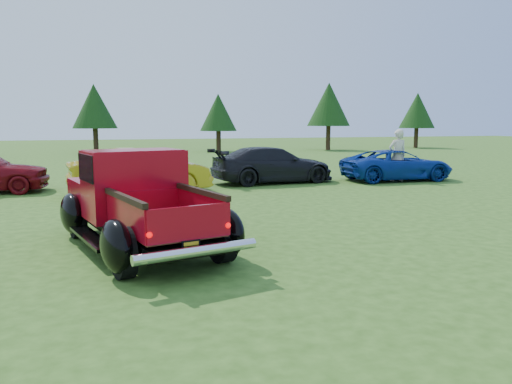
{
  "coord_description": "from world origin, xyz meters",
  "views": [
    {
      "loc": [
        -2.66,
        -7.6,
        2.27
      ],
      "look_at": [
        -0.24,
        0.2,
        1.12
      ],
      "focal_mm": 35.0,
      "sensor_mm": 36.0,
      "label": 1
    }
  ],
  "objects_px": {
    "show_car_yellow": "(140,171)",
    "spectator": "(397,155)",
    "tree_east": "(329,104)",
    "tree_far_east": "(417,111)",
    "pickup_truck": "(135,200)",
    "tree_mid_left": "(94,106)",
    "show_car_blue": "(397,165)",
    "tree_mid_right": "(218,113)",
    "show_car_grey": "(273,165)"
  },
  "relations": [
    {
      "from": "tree_mid_left",
      "to": "show_car_grey",
      "type": "height_order",
      "value": "tree_mid_left"
    },
    {
      "from": "pickup_truck",
      "to": "tree_mid_right",
      "type": "bearing_deg",
      "value": 59.77
    },
    {
      "from": "show_car_yellow",
      "to": "show_car_grey",
      "type": "relative_size",
      "value": 0.94
    },
    {
      "from": "tree_far_east",
      "to": "show_car_yellow",
      "type": "bearing_deg",
      "value": -139.18
    },
    {
      "from": "tree_mid_right",
      "to": "tree_east",
      "type": "height_order",
      "value": "tree_east"
    },
    {
      "from": "tree_east",
      "to": "show_car_blue",
      "type": "height_order",
      "value": "tree_east"
    },
    {
      "from": "show_car_yellow",
      "to": "show_car_blue",
      "type": "relative_size",
      "value": 1.01
    },
    {
      "from": "show_car_blue",
      "to": "spectator",
      "type": "xyz_separation_m",
      "value": [
        -0.15,
        -0.24,
        0.4
      ]
    },
    {
      "from": "tree_mid_right",
      "to": "pickup_truck",
      "type": "bearing_deg",
      "value": -106.0
    },
    {
      "from": "tree_far_east",
      "to": "tree_mid_right",
      "type": "bearing_deg",
      "value": -178.41
    },
    {
      "from": "pickup_truck",
      "to": "show_car_yellow",
      "type": "relative_size",
      "value": 1.16
    },
    {
      "from": "pickup_truck",
      "to": "show_car_blue",
      "type": "bearing_deg",
      "value": 21.59
    },
    {
      "from": "show_car_yellow",
      "to": "show_car_blue",
      "type": "height_order",
      "value": "show_car_yellow"
    },
    {
      "from": "tree_mid_right",
      "to": "show_car_blue",
      "type": "xyz_separation_m",
      "value": [
        2.35,
        -20.71,
        -2.37
      ]
    },
    {
      "from": "pickup_truck",
      "to": "show_car_yellow",
      "type": "xyz_separation_m",
      "value": [
        0.6,
        6.73,
        -0.12
      ]
    },
    {
      "from": "tree_mid_right",
      "to": "show_car_grey",
      "type": "distance_m",
      "value": 20.29
    },
    {
      "from": "tree_mid_right",
      "to": "tree_east",
      "type": "relative_size",
      "value": 0.81
    },
    {
      "from": "show_car_yellow",
      "to": "spectator",
      "type": "distance_m",
      "value": 9.72
    },
    {
      "from": "tree_far_east",
      "to": "show_car_grey",
      "type": "relative_size",
      "value": 1.03
    },
    {
      "from": "tree_far_east",
      "to": "show_car_blue",
      "type": "relative_size",
      "value": 1.11
    },
    {
      "from": "tree_far_east",
      "to": "show_car_blue",
      "type": "xyz_separation_m",
      "value": [
        -15.65,
        -21.21,
        -2.65
      ]
    },
    {
      "from": "tree_mid_left",
      "to": "tree_far_east",
      "type": "xyz_separation_m",
      "value": [
        27.0,
        -0.5,
        -0.14
      ]
    },
    {
      "from": "tree_mid_left",
      "to": "tree_mid_right",
      "type": "relative_size",
      "value": 1.14
    },
    {
      "from": "show_car_yellow",
      "to": "show_car_blue",
      "type": "bearing_deg",
      "value": -92.62
    },
    {
      "from": "tree_mid_left",
      "to": "tree_mid_right",
      "type": "height_order",
      "value": "tree_mid_left"
    },
    {
      "from": "tree_east",
      "to": "tree_far_east",
      "type": "xyz_separation_m",
      "value": [
        9.0,
        1.0,
        -0.41
      ]
    },
    {
      "from": "spectator",
      "to": "pickup_truck",
      "type": "bearing_deg",
      "value": 36.92
    },
    {
      "from": "show_car_grey",
      "to": "spectator",
      "type": "bearing_deg",
      "value": -106.68
    },
    {
      "from": "show_car_blue",
      "to": "spectator",
      "type": "bearing_deg",
      "value": 150.08
    },
    {
      "from": "spectator",
      "to": "show_car_blue",
      "type": "bearing_deg",
      "value": -120.49
    },
    {
      "from": "tree_east",
      "to": "pickup_truck",
      "type": "xyz_separation_m",
      "value": [
        -17.1,
        -27.75,
        -2.82
      ]
    },
    {
      "from": "show_car_yellow",
      "to": "show_car_grey",
      "type": "bearing_deg",
      "value": -80.3
    },
    {
      "from": "show_car_grey",
      "to": "tree_mid_left",
      "type": "bearing_deg",
      "value": 11.69
    },
    {
      "from": "tree_far_east",
      "to": "tree_mid_left",
      "type": "bearing_deg",
      "value": 178.94
    },
    {
      "from": "tree_east",
      "to": "show_car_grey",
      "type": "bearing_deg",
      "value": -120.62
    },
    {
      "from": "tree_mid_right",
      "to": "show_car_grey",
      "type": "bearing_deg",
      "value": -97.24
    },
    {
      "from": "tree_far_east",
      "to": "show_car_yellow",
      "type": "xyz_separation_m",
      "value": [
        -25.5,
        -22.02,
        -2.53
      ]
    },
    {
      "from": "pickup_truck",
      "to": "show_car_yellow",
      "type": "distance_m",
      "value": 6.76
    },
    {
      "from": "show_car_yellow",
      "to": "tree_east",
      "type": "bearing_deg",
      "value": -45.48
    },
    {
      "from": "tree_mid_right",
      "to": "tree_far_east",
      "type": "xyz_separation_m",
      "value": [
        18.0,
        0.5,
        0.27
      ]
    },
    {
      "from": "show_car_blue",
      "to": "tree_east",
      "type": "bearing_deg",
      "value": -16.07
    },
    {
      "from": "tree_east",
      "to": "pickup_truck",
      "type": "relative_size",
      "value": 1.07
    },
    {
      "from": "tree_mid_left",
      "to": "spectator",
      "type": "distance_m",
      "value": 24.75
    },
    {
      "from": "pickup_truck",
      "to": "show_car_grey",
      "type": "distance_m",
      "value": 9.95
    },
    {
      "from": "tree_mid_left",
      "to": "tree_mid_right",
      "type": "xyz_separation_m",
      "value": [
        9.0,
        -1.0,
        -0.41
      ]
    },
    {
      "from": "tree_mid_left",
      "to": "tree_east",
      "type": "xyz_separation_m",
      "value": [
        18.0,
        -1.5,
        0.27
      ]
    },
    {
      "from": "tree_mid_right",
      "to": "show_car_yellow",
      "type": "distance_m",
      "value": 22.9
    },
    {
      "from": "tree_east",
      "to": "spectator",
      "type": "distance_m",
      "value": 21.71
    },
    {
      "from": "pickup_truck",
      "to": "show_car_grey",
      "type": "xyz_separation_m",
      "value": [
        5.56,
        8.25,
        -0.17
      ]
    },
    {
      "from": "spectator",
      "to": "tree_east",
      "type": "bearing_deg",
      "value": -106.82
    }
  ]
}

